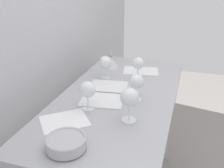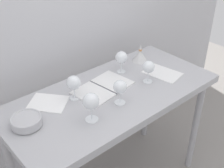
% 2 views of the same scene
% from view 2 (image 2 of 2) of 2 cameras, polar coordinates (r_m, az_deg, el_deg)
% --- Properties ---
extents(back_wall, '(3.80, 0.04, 2.60)m').
position_cam_2_polar(back_wall, '(2.05, -9.34, 13.69)').
color(back_wall, silver).
rests_on(back_wall, ground_plane).
extents(steel_counter, '(1.40, 0.65, 0.90)m').
position_cam_2_polar(steel_counter, '(1.92, 0.05, -4.24)').
color(steel_counter, '#ABABB0').
rests_on(steel_counter, ground_plane).
extents(wine_glass_near_center, '(0.08, 0.08, 0.15)m').
position_cam_2_polar(wine_glass_near_center, '(1.71, 1.57, -0.69)').
color(wine_glass_near_center, white).
rests_on(wine_glass_near_center, steel_counter).
extents(wine_glass_far_right, '(0.08, 0.08, 0.16)m').
position_cam_2_polar(wine_glass_far_right, '(2.03, 1.84, 5.07)').
color(wine_glass_far_right, white).
rests_on(wine_glass_far_right, steel_counter).
extents(wine_glass_near_right, '(0.08, 0.08, 0.15)m').
position_cam_2_polar(wine_glass_near_right, '(1.93, 7.08, 3.20)').
color(wine_glass_near_right, white).
rests_on(wine_glass_near_right, steel_counter).
extents(wine_glass_far_left, '(0.09, 0.09, 0.16)m').
position_cam_2_polar(wine_glass_far_left, '(1.77, -7.41, 0.14)').
color(wine_glass_far_left, white).
rests_on(wine_glass_far_left, steel_counter).
extents(wine_glass_near_left, '(0.09, 0.09, 0.17)m').
position_cam_2_polar(wine_glass_near_left, '(1.58, -4.08, -3.47)').
color(wine_glass_near_left, white).
rests_on(wine_glass_near_left, steel_counter).
extents(open_notebook, '(0.40, 0.29, 0.01)m').
position_cam_2_polar(open_notebook, '(1.90, -1.76, -0.70)').
color(open_notebook, white).
rests_on(open_notebook, steel_counter).
extents(tasting_sheet_upper, '(0.21, 0.28, 0.00)m').
position_cam_2_polar(tasting_sheet_upper, '(2.10, 9.70, 2.12)').
color(tasting_sheet_upper, white).
rests_on(tasting_sheet_upper, steel_counter).
extents(tasting_sheet_lower, '(0.28, 0.28, 0.00)m').
position_cam_2_polar(tasting_sheet_lower, '(1.81, -12.24, -3.55)').
color(tasting_sheet_lower, white).
rests_on(tasting_sheet_lower, steel_counter).
extents(tasting_bowl, '(0.17, 0.17, 0.06)m').
position_cam_2_polar(tasting_bowl, '(1.65, -16.22, -6.87)').
color(tasting_bowl, '#DBCC66').
rests_on(tasting_bowl, steel_counter).
extents(decanter_funnel, '(0.12, 0.12, 0.14)m').
position_cam_2_polar(decanter_funnel, '(2.22, 5.43, 5.47)').
color(decanter_funnel, silver).
rests_on(decanter_funnel, steel_counter).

